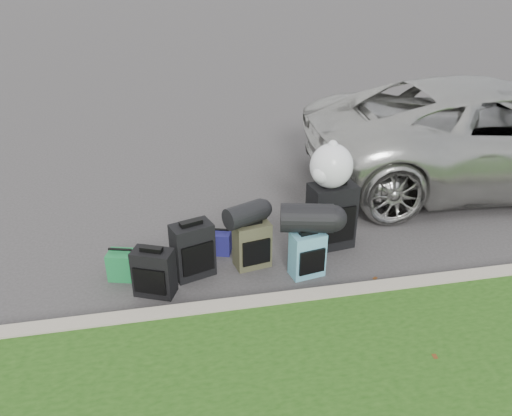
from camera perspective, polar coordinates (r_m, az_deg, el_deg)
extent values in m
plane|color=#383535|center=(5.96, 1.32, -5.49)|extent=(120.00, 120.00, 0.00)
cube|color=#9E937F|center=(5.12, 3.76, -10.67)|extent=(120.00, 0.18, 0.15)
imported|color=#B7B7B2|center=(8.42, 25.69, 7.67)|extent=(5.89, 3.12, 1.58)
cube|color=black|center=(5.32, -11.58, -7.24)|extent=(0.47, 0.37, 0.52)
cube|color=black|center=(5.51, -7.24, -4.80)|extent=(0.50, 0.39, 0.63)
cube|color=#363623|center=(5.66, -0.46, -4.20)|extent=(0.43, 0.32, 0.54)
cube|color=teal|center=(5.53, 5.88, -5.29)|extent=(0.40, 0.28, 0.52)
cube|color=black|center=(6.04, 8.57, -0.89)|extent=(0.58, 0.39, 0.81)
cube|color=#1A783B|center=(5.70, -15.06, -6.31)|extent=(0.33, 0.29, 0.32)
cube|color=navy|center=(5.97, -4.14, -3.95)|extent=(0.30, 0.27, 0.27)
cylinder|color=black|center=(5.45, -1.24, -0.74)|extent=(0.52, 0.41, 0.25)
cylinder|color=black|center=(5.37, 5.84, -1.15)|extent=(0.62, 0.44, 0.32)
sphere|color=white|center=(5.74, 8.61, 4.78)|extent=(0.50, 0.50, 0.50)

